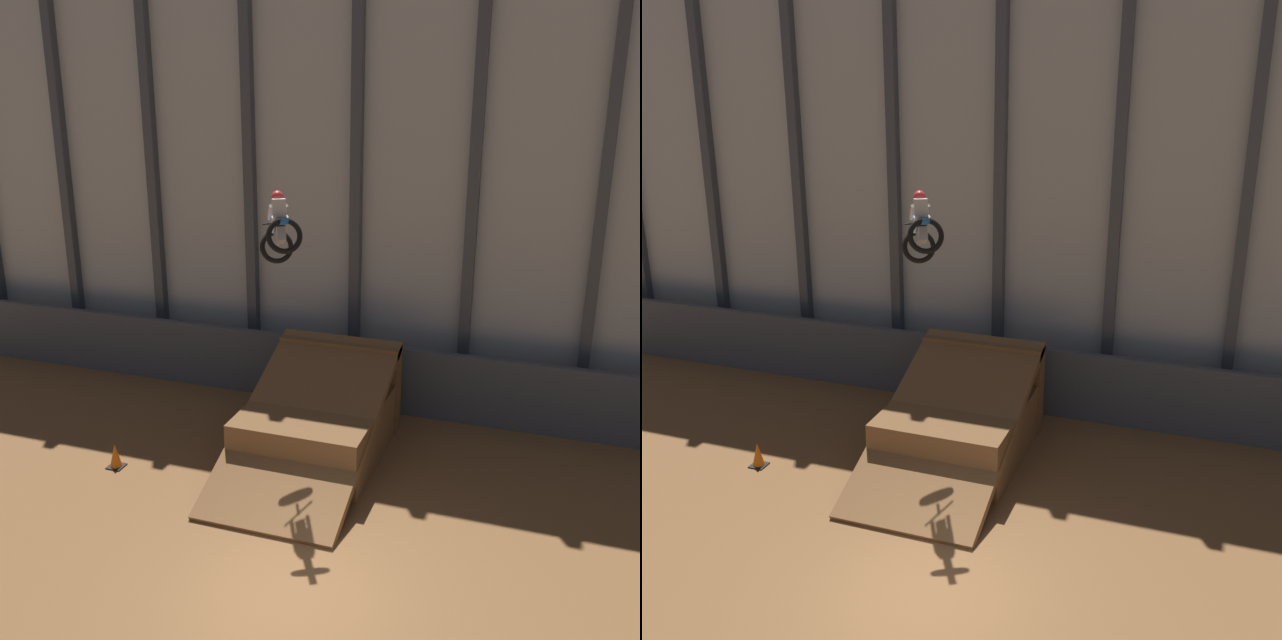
# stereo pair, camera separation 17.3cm
# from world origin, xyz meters

# --- Properties ---
(ground_plane) EXTENTS (60.00, 60.00, 0.00)m
(ground_plane) POSITION_xyz_m (0.00, 0.00, 0.00)
(ground_plane) COLOR brown
(arena_back_wall) EXTENTS (32.00, 0.40, 11.70)m
(arena_back_wall) POSITION_xyz_m (-0.00, 9.04, 5.85)
(arena_back_wall) COLOR #ADB2B7
(arena_back_wall) RESTS_ON ground_plane
(lower_barrier) EXTENTS (31.36, 0.20, 1.84)m
(lower_barrier) POSITION_xyz_m (0.00, 7.86, 0.92)
(lower_barrier) COLOR #474C56
(lower_barrier) RESTS_ON ground_plane
(dirt_ramp) EXTENTS (3.08, 5.57, 2.43)m
(dirt_ramp) POSITION_xyz_m (-1.26, 5.24, 0.81)
(dirt_ramp) COLOR brown
(dirt_ramp) RESTS_ON ground_plane
(rider_bike_solo) EXTENTS (1.46, 1.82, 1.65)m
(rider_bike_solo) POSITION_xyz_m (-1.75, 4.11, 5.55)
(rider_bike_solo) COLOR black
(traffic_cone_near_ramp) EXTENTS (0.36, 0.36, 0.58)m
(traffic_cone_near_ramp) POSITION_xyz_m (-5.43, 2.90, 0.28)
(traffic_cone_near_ramp) COLOR black
(traffic_cone_near_ramp) RESTS_ON ground_plane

